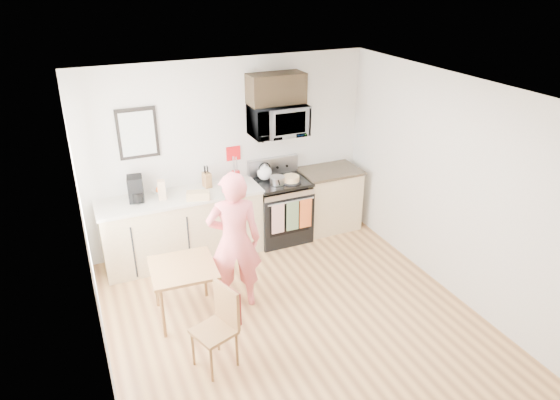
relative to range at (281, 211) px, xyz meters
name	(u,v)px	position (x,y,z in m)	size (l,w,h in m)	color
floor	(301,328)	(-0.63, -1.98, -0.44)	(4.60, 4.60, 0.00)	brown
back_wall	(230,154)	(-0.63, 0.32, 0.86)	(4.00, 0.04, 2.60)	white
front_wall	(466,385)	(-0.63, -4.28, 0.86)	(4.00, 0.04, 2.60)	white
left_wall	(93,270)	(-2.63, -1.98, 0.86)	(0.04, 4.60, 2.60)	white
right_wall	(459,192)	(1.37, -1.98, 0.86)	(0.04, 4.60, 2.60)	white
ceiling	(306,96)	(-0.63, -1.98, 2.16)	(4.00, 4.60, 0.04)	silver
window	(85,205)	(-2.59, -1.18, 1.11)	(0.06, 1.40, 1.50)	silver
cabinet_left	(183,228)	(-1.43, 0.02, 0.01)	(2.10, 0.60, 0.90)	tan
countertop_left	(180,197)	(-1.43, 0.02, 0.48)	(2.14, 0.64, 0.04)	beige
cabinet_right	(328,200)	(0.80, 0.02, 0.01)	(0.84, 0.60, 0.90)	tan
countertop_right	(330,171)	(0.80, 0.02, 0.48)	(0.88, 0.64, 0.04)	black
range	(281,211)	(0.00, 0.00, 0.00)	(0.76, 0.70, 1.16)	black
microwave	(278,120)	(0.00, 0.10, 1.32)	(0.76, 0.51, 0.42)	#A5A5AA
upper_cabinet	(276,88)	(0.00, 0.15, 1.74)	(0.76, 0.35, 0.40)	black
wall_art	(138,133)	(-1.83, 0.30, 1.31)	(0.50, 0.04, 0.65)	black
wall_trivet	(233,153)	(-0.58, 0.31, 0.86)	(0.20, 0.02, 0.20)	red
person	(234,241)	(-1.12, -1.24, 0.40)	(0.61, 0.40, 1.68)	#DA3C47
dining_table	(183,272)	(-1.72, -1.23, 0.15)	(0.70, 0.70, 0.66)	brown
chair	(223,315)	(-1.54, -2.09, 0.12)	(0.50, 0.47, 0.87)	brown
knife_block	(207,180)	(-1.02, 0.14, 0.60)	(0.09, 0.13, 0.20)	brown
utensil_crock	(236,172)	(-0.61, 0.16, 0.65)	(0.12, 0.12, 0.36)	red
fruit_bowl	(159,190)	(-1.66, 0.21, 0.54)	(0.24, 0.24, 0.09)	white
milk_carton	(162,190)	(-1.66, 0.00, 0.63)	(0.10, 0.10, 0.25)	tan
coffee_maker	(136,190)	(-1.97, 0.07, 0.66)	(0.22, 0.29, 0.33)	black
bread_bag	(198,195)	(-1.24, -0.20, 0.56)	(0.29, 0.14, 0.11)	tan
cake	(291,179)	(0.10, -0.14, 0.53)	(0.28, 0.28, 0.09)	black
kettle	(265,172)	(-0.21, 0.09, 0.60)	(0.21, 0.21, 0.26)	white
pot	(277,180)	(-0.10, -0.12, 0.54)	(0.21, 0.35, 0.10)	#A5A5AA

